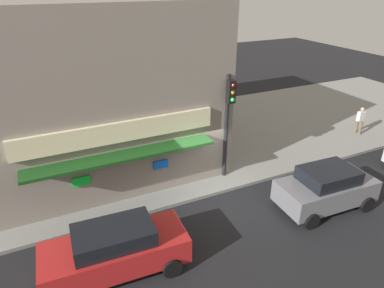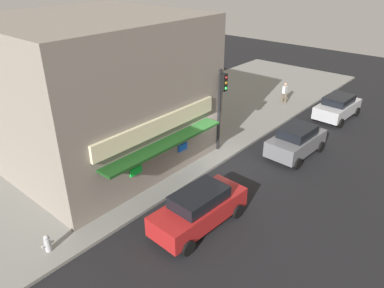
{
  "view_description": "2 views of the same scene",
  "coord_description": "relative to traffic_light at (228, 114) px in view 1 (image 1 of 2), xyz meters",
  "views": [
    {
      "loc": [
        -6.03,
        -10.62,
        8.45
      ],
      "look_at": [
        -0.19,
        1.68,
        1.79
      ],
      "focal_mm": 31.94,
      "sensor_mm": 36.0,
      "label": 1
    },
    {
      "loc": [
        -14.19,
        -10.03,
        10.07
      ],
      "look_at": [
        -1.47,
        0.84,
        1.57
      ],
      "focal_mm": 33.82,
      "sensor_mm": 36.0,
      "label": 2
    }
  ],
  "objects": [
    {
      "name": "pedestrian",
      "position": [
        9.54,
        0.84,
        -2.19
      ],
      "size": [
        0.57,
        0.46,
        1.61
      ],
      "color": "brown",
      "rests_on": "sidewalk"
    },
    {
      "name": "parked_car_grey",
      "position": [
        2.54,
        -3.56,
        -2.33
      ],
      "size": [
        4.0,
        2.22,
        1.74
      ],
      "color": "slate",
      "rests_on": "ground_plane"
    },
    {
      "name": "sidewalk",
      "position": [
        -1.19,
        4.43,
        -3.14
      ],
      "size": [
        43.12,
        10.87,
        0.15
      ],
      "primitive_type": "cube",
      "color": "gray",
      "rests_on": "ground_plane"
    },
    {
      "name": "parked_car_red",
      "position": [
        -5.92,
        -3.35,
        -2.34
      ],
      "size": [
        4.52,
        2.12,
        1.71
      ],
      "color": "#AD1E1E",
      "rests_on": "ground_plane"
    },
    {
      "name": "traffic_light",
      "position": [
        0.0,
        0.0,
        0.0
      ],
      "size": [
        0.32,
        0.58,
        4.77
      ],
      "color": "black",
      "rests_on": "sidewalk"
    },
    {
      "name": "corner_building",
      "position": [
        -4.68,
        4.84,
        0.72
      ],
      "size": [
        10.07,
        10.29,
        7.59
      ],
      "color": "gray",
      "rests_on": "sidewalk"
    },
    {
      "name": "ground_plane",
      "position": [
        -1.19,
        -1.01,
        -3.22
      ],
      "size": [
        64.68,
        64.68,
        0.0
      ],
      "primitive_type": "plane",
      "color": "black"
    },
    {
      "name": "trash_can",
      "position": [
        -5.32,
        0.63,
        -2.64
      ],
      "size": [
        0.54,
        0.54,
        0.86
      ],
      "primitive_type": "cylinder",
      "color": "#2D2D2D",
      "rests_on": "sidewalk"
    }
  ]
}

